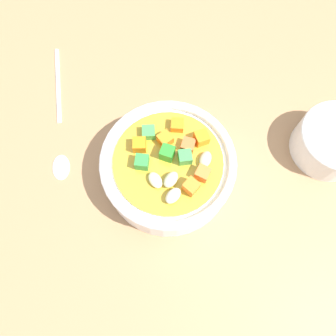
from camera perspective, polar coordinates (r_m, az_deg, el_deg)
name	(u,v)px	position (r cm, az deg, el deg)	size (l,w,h in cm)	color
ground_plane	(168,178)	(43.96, 0.00, -1.69)	(140.00, 140.00, 2.00)	#9E754F
soup_bowl_main	(168,167)	(40.10, 0.03, 0.10)	(15.97, 15.97, 6.95)	white
spoon	(59,128)	(47.59, -18.29, 6.52)	(2.31, 20.69, 0.76)	silver
side_bowl_small	(333,141)	(47.08, 26.51, 4.16)	(9.52, 9.52, 4.65)	white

